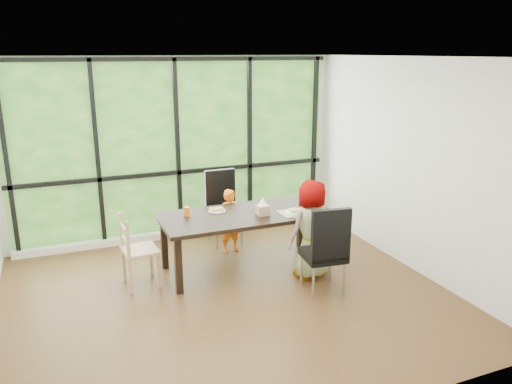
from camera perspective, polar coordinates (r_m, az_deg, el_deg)
ground at (r=5.95m, az=-3.28°, el=-11.81°), size 5.00×5.00×0.00m
back_wall at (r=7.57m, az=-9.05°, el=4.92°), size 5.00×0.00×5.00m
foliage_backdrop at (r=7.55m, az=-9.01°, el=4.89°), size 4.80×0.02×2.65m
window_mullions at (r=7.51m, az=-8.94°, el=4.84°), size 4.80×0.06×2.65m
window_sill at (r=7.82m, az=-8.47°, el=-4.60°), size 4.80×0.12×0.10m
dining_table at (r=6.52m, az=-1.15°, el=-5.58°), size 2.28×1.20×0.75m
chair_window_leather at (r=7.30m, az=-3.62°, el=-1.88°), size 0.47×0.47×1.08m
chair_interior_leather at (r=5.89m, az=7.72°, el=-6.43°), size 0.51×0.51×1.08m
chair_end_beech at (r=6.18m, az=-13.13°, el=-6.52°), size 0.43×0.45×0.90m
child_toddler at (r=7.01m, az=-2.89°, el=-3.33°), size 0.36×0.27×0.91m
child_older at (r=6.23m, az=6.25°, el=-4.27°), size 0.67×0.49×1.25m
placemat at (r=6.44m, az=4.59°, el=-2.36°), size 0.43×0.32×0.01m
plate_far at (r=6.49m, az=-4.50°, el=-2.16°), size 0.22×0.22×0.01m
plate_near at (r=6.44m, az=4.38°, el=-2.29°), size 0.24×0.24×0.01m
orange_cup at (r=6.34m, az=-7.94°, el=-2.22°), size 0.07×0.07×0.12m
green_cup at (r=6.49m, az=6.95°, el=-1.77°), size 0.07×0.07×0.11m
white_mug at (r=6.83m, az=6.47°, el=-0.96°), size 0.09×0.09×0.09m
tissue_box at (r=6.32m, az=0.77°, el=-2.08°), size 0.15×0.15×0.13m
crepe_rolls_far at (r=6.48m, az=-4.51°, el=-1.95°), size 0.20×0.12×0.04m
crepe_rolls_near at (r=6.44m, az=4.38°, el=-2.07°), size 0.15×0.12×0.04m
straw_white at (r=6.31m, az=-7.97°, el=-1.38°), size 0.01×0.04×0.20m
straw_pink at (r=6.46m, az=6.98°, el=-0.95°), size 0.01×0.04×0.20m
tissue at (r=6.28m, az=0.77°, el=-1.05°), size 0.12×0.12×0.11m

